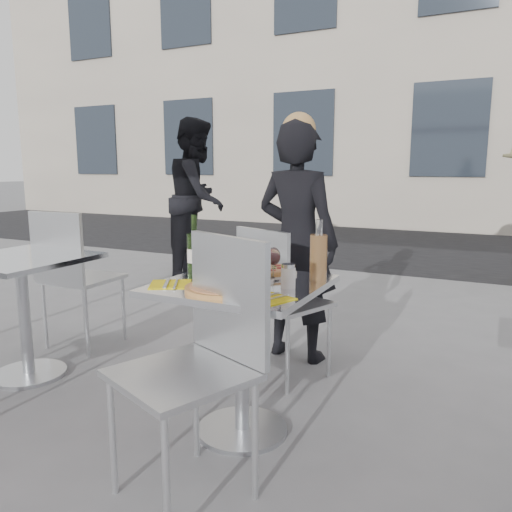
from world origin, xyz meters
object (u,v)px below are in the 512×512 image
at_px(sugar_shaker, 288,276).
at_px(wineglass_white_b, 254,256).
at_px(napkin_left, 170,284).
at_px(napkin_right, 266,298).
at_px(chair_far, 276,292).
at_px(wine_bottle, 195,251).
at_px(main_table, 242,326).
at_px(wineglass_white_a, 217,255).
at_px(pedestrian_a, 197,198).
at_px(salad_plate, 252,272).
at_px(pizza_far, 266,271).
at_px(side_chair_lfar, 72,268).
at_px(carafe, 318,257).
at_px(wineglass_red_a, 250,261).
at_px(woman_diner, 297,243).
at_px(pizza_near, 225,288).
at_px(chair_near, 204,344).
at_px(side_table_left, 22,291).
at_px(wineglass_red_b, 273,258).

bearing_deg(sugar_shaker, wineglass_white_b, 155.16).
distance_m(napkin_left, napkin_right, 0.50).
bearing_deg(chair_far, wine_bottle, 91.13).
bearing_deg(main_table, wineglass_white_a, 165.49).
height_order(wine_bottle, napkin_right, wine_bottle).
bearing_deg(pedestrian_a, salad_plate, -159.02).
bearing_deg(napkin_right, pizza_far, 136.41).
xyz_separation_m(side_chair_lfar, pizza_far, (1.62, -0.27, 0.18)).
bearing_deg(carafe, side_chair_lfar, 170.98).
distance_m(sugar_shaker, wineglass_red_a, 0.19).
bearing_deg(napkin_left, sugar_shaker, -10.60).
bearing_deg(pedestrian_a, napkin_right, -159.12).
relative_size(pedestrian_a, wineglass_white_b, 11.70).
height_order(chair_far, napkin_left, chair_far).
distance_m(woman_diner, pizza_near, 1.22).
relative_size(wine_bottle, napkin_right, 1.27).
bearing_deg(chair_near, napkin_left, 165.46).
bearing_deg(woman_diner, wineglass_white_b, 105.99).
distance_m(chair_far, carafe, 0.69).
xyz_separation_m(carafe, sugar_shaker, (-0.08, -0.18, -0.06)).
bearing_deg(pedestrian_a, side_table_left, 176.97).
bearing_deg(chair_near, pizza_far, 115.43).
relative_size(wine_bottle, wineglass_red_a, 1.87).
relative_size(salad_plate, wine_bottle, 0.75).
distance_m(chair_near, napkin_left, 0.44).
bearing_deg(carafe, side_table_left, -174.41).
distance_m(woman_diner, wineglass_white_a, 1.01).
height_order(pizza_near, sugar_shaker, sugar_shaker).
xyz_separation_m(woman_diner, pizza_near, (0.15, -1.21, -0.02)).
relative_size(side_table_left, pizza_far, 2.41).
distance_m(chair_far, salad_plate, 0.61).
bearing_deg(sugar_shaker, wineglass_red_a, -172.71).
height_order(chair_far, pizza_far, chair_far).
relative_size(main_table, chair_near, 0.74).
distance_m(pedestrian_a, pizza_near, 3.86).
xyz_separation_m(woman_diner, sugar_shaker, (0.38, -1.05, 0.02)).
bearing_deg(woman_diner, side_table_left, 44.37).
height_order(side_chair_lfar, pizza_far, side_chair_lfar).
bearing_deg(wineglass_white_a, side_table_left, -178.27).
distance_m(main_table, chair_far, 0.63).
relative_size(main_table, salad_plate, 3.41).
bearing_deg(carafe, pizza_far, 172.53).
relative_size(chair_near, napkin_left, 4.10).
height_order(wineglass_white_b, wineglass_red_a, same).
distance_m(side_table_left, wineglass_red_b, 1.65).
distance_m(side_chair_lfar, napkin_left, 1.49).
bearing_deg(wineglass_white_b, woman_diner, 99.24).
bearing_deg(main_table, chair_near, -81.76).
height_order(side_chair_lfar, wineglass_red_b, side_chair_lfar).
bearing_deg(napkin_left, pizza_near, -26.65).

